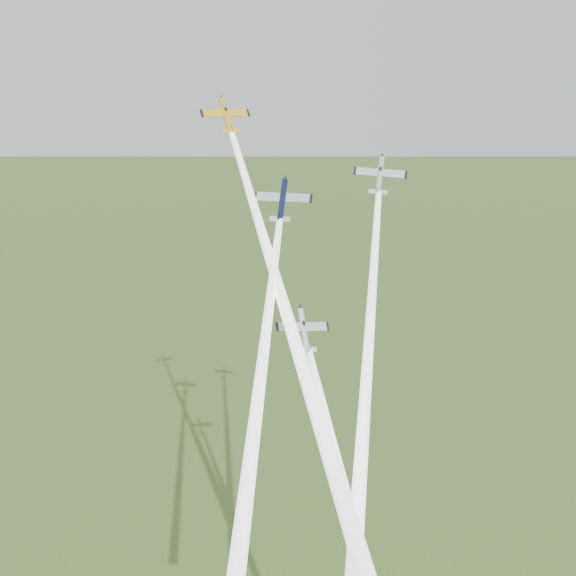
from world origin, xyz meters
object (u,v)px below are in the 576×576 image
object	(u,v)px
plane_navy	(282,200)
plane_silver_right	(380,175)
plane_silver_low	(304,330)
plane_yellow	(226,115)

from	to	relation	value
plane_navy	plane_silver_right	distance (m)	17.79
plane_navy	plane_silver_low	world-z (taller)	plane_navy
plane_navy	plane_silver_low	distance (m)	19.07
plane_yellow	plane_silver_right	bearing A→B (deg)	-23.58
plane_navy	plane_silver_low	size ratio (longest dim) A/B	1.04
plane_yellow	plane_silver_low	xyz separation A→B (m)	(10.82, -15.55, -29.01)
plane_silver_right	plane_silver_low	size ratio (longest dim) A/B	1.01
plane_silver_low	plane_yellow	bearing A→B (deg)	106.72
plane_yellow	plane_silver_right	xyz separation A→B (m)	(23.69, -0.33, -9.19)
plane_yellow	plane_silver_low	world-z (taller)	plane_yellow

